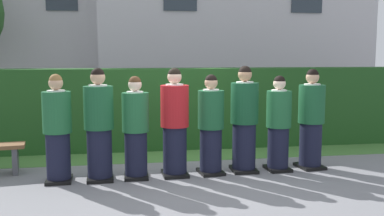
% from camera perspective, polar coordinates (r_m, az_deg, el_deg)
% --- Properties ---
extents(ground_plane, '(60.00, 60.00, 0.00)m').
position_cam_1_polar(ground_plane, '(7.11, -0.00, -8.43)').
color(ground_plane, slate).
extents(student_front_row_0, '(0.41, 0.51, 1.59)m').
position_cam_1_polar(student_front_row_0, '(6.84, -16.77, -2.83)').
color(student_front_row_0, black).
rests_on(student_front_row_0, ground).
extents(student_front_row_1, '(0.44, 0.49, 1.68)m').
position_cam_1_polar(student_front_row_1, '(6.78, -11.77, -2.40)').
color(student_front_row_1, black).
rests_on(student_front_row_1, ground).
extents(student_front_row_2, '(0.40, 0.49, 1.55)m').
position_cam_1_polar(student_front_row_2, '(6.81, -7.20, -2.80)').
color(student_front_row_2, black).
rests_on(student_front_row_2, ground).
extents(student_in_red_blazer, '(0.44, 0.49, 1.67)m').
position_cam_1_polar(student_in_red_blazer, '(6.89, -2.22, -2.15)').
color(student_in_red_blazer, black).
rests_on(student_in_red_blazer, ground).
extents(student_front_row_4, '(0.41, 0.48, 1.57)m').
position_cam_1_polar(student_front_row_4, '(7.01, 2.41, -2.42)').
color(student_front_row_4, black).
rests_on(student_front_row_4, ground).
extents(student_front_row_5, '(0.44, 0.50, 1.70)m').
position_cam_1_polar(student_front_row_5, '(7.19, 6.68, -1.72)').
color(student_front_row_5, black).
rests_on(student_front_row_5, ground).
extents(student_front_row_6, '(0.40, 0.46, 1.54)m').
position_cam_1_polar(student_front_row_6, '(7.34, 10.97, -2.22)').
color(student_front_row_6, black).
rests_on(student_front_row_6, ground).
extents(student_front_row_7, '(0.43, 0.53, 1.64)m').
position_cam_1_polar(student_front_row_7, '(7.60, 14.94, -1.64)').
color(student_front_row_7, black).
rests_on(student_front_row_7, ground).
extents(hedge, '(11.63, 0.70, 1.60)m').
position_cam_1_polar(hedge, '(8.99, -2.18, -0.01)').
color(hedge, '#214C1E').
rests_on(hedge, ground).
extents(lawn_strip, '(11.63, 0.90, 0.01)m').
position_cam_1_polar(lawn_strip, '(8.35, -1.46, -6.10)').
color(lawn_strip, '#477A38').
rests_on(lawn_strip, ground).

